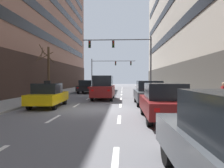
{
  "coord_description": "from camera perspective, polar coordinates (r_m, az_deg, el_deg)",
  "views": [
    {
      "loc": [
        1.72,
        -12.84,
        1.89
      ],
      "look_at": [
        0.14,
        17.77,
        1.09
      ],
      "focal_mm": 34.33,
      "sensor_mm": 36.0,
      "label": 1
    }
  ],
  "objects": [
    {
      "name": "ground_plane",
      "position": [
        13.09,
        -4.65,
        -6.82
      ],
      "size": [
        120.0,
        120.0,
        0.0
      ],
      "primitive_type": "plane",
      "color": "slate"
    },
    {
      "name": "lane_stripe_l2_s4",
      "position": [
        14.96,
        2.27,
        -5.75
      ],
      "size": [
        0.16,
        2.0,
        0.01
      ],
      "primitive_type": "cube",
      "color": "silver",
      "rests_on": "ground"
    },
    {
      "name": "car_driving_2",
      "position": [
        27.78,
        -6.77,
        -0.72
      ],
      "size": [
        1.98,
        4.49,
        1.67
      ],
      "color": "black",
      "rests_on": "ground"
    },
    {
      "name": "taxi_driving_0",
      "position": [
        14.74,
        -16.63,
        -2.89
      ],
      "size": [
        1.92,
        4.27,
        1.75
      ],
      "color": "black",
      "rests_on": "ground"
    },
    {
      "name": "lane_stripe_l2_s3",
      "position": [
        10.02,
        1.93,
        -9.37
      ],
      "size": [
        0.16,
        2.0,
        0.01
      ],
      "primitive_type": "cube",
      "color": "silver",
      "rests_on": "ground"
    },
    {
      "name": "lane_stripe_l1_s10",
      "position": [
        44.99,
        -1.2,
        -0.9
      ],
      "size": [
        0.16,
        2.0,
        0.01
      ],
      "primitive_type": "cube",
      "color": "silver",
      "rests_on": "ground"
    },
    {
      "name": "traffic_signal_0",
      "position": [
        25.89,
        4.16,
        8.35
      ],
      "size": [
        8.24,
        0.35,
        6.68
      ],
      "color": "#4C4C51",
      "rests_on": "sidewalk_right"
    },
    {
      "name": "lane_stripe_l1_s4",
      "position": [
        15.31,
        -9.41,
        -5.6
      ],
      "size": [
        0.16,
        2.0,
        0.01
      ],
      "primitive_type": "cube",
      "color": "silver",
      "rests_on": "ground"
    },
    {
      "name": "pedestrian_0",
      "position": [
        12.5,
        27.61,
        -2.62
      ],
      "size": [
        0.25,
        0.53,
        1.55
      ],
      "color": "black",
      "rests_on": "sidewalk_right"
    },
    {
      "name": "car_parked_1",
      "position": [
        10.01,
        13.68,
        -4.67
      ],
      "size": [
        1.87,
        4.47,
        1.67
      ],
      "color": "black",
      "rests_on": "ground"
    },
    {
      "name": "lane_stripe_l2_s8",
      "position": [
        34.89,
        2.66,
        -1.6
      ],
      "size": [
        0.16,
        2.0,
        0.01
      ],
      "primitive_type": "cube",
      "color": "silver",
      "rests_on": "ground"
    },
    {
      "name": "lane_stripe_l2_s2",
      "position": [
        5.2,
        0.88,
        -19.83
      ],
      "size": [
        0.16,
        2.0,
        0.01
      ],
      "primitive_type": "cube",
      "color": "silver",
      "rests_on": "ground"
    },
    {
      "name": "lane_stripe_l1_s8",
      "position": [
        35.04,
        -2.39,
        -1.58
      ],
      "size": [
        0.16,
        2.0,
        0.01
      ],
      "primitive_type": "cube",
      "color": "silver",
      "rests_on": "ground"
    },
    {
      "name": "sidewalk_right",
      "position": [
        13.76,
        22.68,
        -6.22
      ],
      "size": [
        3.42,
        80.0,
        0.14
      ],
      "primitive_type": "cube",
      "color": "gray",
      "rests_on": "ground"
    },
    {
      "name": "lane_stripe_l1_s7",
      "position": [
        30.07,
        -3.28,
        -2.1
      ],
      "size": [
        0.16,
        2.0,
        0.01
      ],
      "primitive_type": "cube",
      "color": "silver",
      "rests_on": "ground"
    },
    {
      "name": "car_driving_1",
      "position": [
        19.13,
        -2.34,
        -0.98
      ],
      "size": [
        1.88,
        4.42,
        2.13
      ],
      "color": "black",
      "rests_on": "ground"
    },
    {
      "name": "lane_stripe_l2_s9",
      "position": [
        39.88,
        2.7,
        -1.21
      ],
      "size": [
        0.16,
        2.0,
        0.01
      ],
      "primitive_type": "cube",
      "color": "silver",
      "rests_on": "ground"
    },
    {
      "name": "lane_stripe_l1_s6",
      "position": [
        25.12,
        -4.51,
        -2.81
      ],
      "size": [
        0.16,
        2.0,
        0.01
      ],
      "primitive_type": "cube",
      "color": "silver",
      "rests_on": "ground"
    },
    {
      "name": "lane_stripe_l1_s9",
      "position": [
        40.01,
        -1.72,
        -1.2
      ],
      "size": [
        0.16,
        2.0,
        0.01
      ],
      "primitive_type": "cube",
      "color": "silver",
      "rests_on": "ground"
    },
    {
      "name": "lane_stripe_l2_s10",
      "position": [
        44.88,
        2.73,
        -0.9
      ],
      "size": [
        0.16,
        2.0,
        0.01
      ],
      "primitive_type": "cube",
      "color": "silver",
      "rests_on": "ground"
    },
    {
      "name": "lane_stripe_l2_s7",
      "position": [
        29.9,
        2.61,
        -2.12
      ],
      "size": [
        0.16,
        2.0,
        0.01
      ],
      "primitive_type": "cube",
      "color": "silver",
      "rests_on": "ground"
    },
    {
      "name": "lane_stripe_l1_s3",
      "position": [
        10.53,
        -15.31,
        -8.88
      ],
      "size": [
        0.16,
        2.0,
        0.01
      ],
      "primitive_type": "cube",
      "color": "silver",
      "rests_on": "ground"
    },
    {
      "name": "lane_stripe_l2_s6",
      "position": [
        24.91,
        2.55,
        -2.84
      ],
      "size": [
        0.16,
        2.0,
        0.01
      ],
      "primitive_type": "cube",
      "color": "silver",
      "rests_on": "ground"
    },
    {
      "name": "lane_stripe_l2_s5",
      "position": [
        19.93,
        2.44,
        -3.93
      ],
      "size": [
        0.16,
        2.0,
        0.01
      ],
      "primitive_type": "cube",
      "color": "silver",
      "rests_on": "ground"
    },
    {
      "name": "lane_stripe_l1_s5",
      "position": [
        20.19,
        -6.36,
        -3.87
      ],
      "size": [
        0.16,
        2.0,
        0.01
      ],
      "primitive_type": "cube",
      "color": "silver",
      "rests_on": "ground"
    },
    {
      "name": "traffic_signal_1",
      "position": [
        46.28,
        -1.22,
        4.68
      ],
      "size": [
        9.45,
        0.34,
        6.01
      ],
      "color": "#4C4C51",
      "rests_on": "sidewalk_left"
    },
    {
      "name": "street_tree_0",
      "position": [
        23.19,
        -16.69,
        3.89
      ],
      "size": [
        1.73,
        2.08,
        5.31
      ],
      "color": "#4C3823",
      "rests_on": "sidewalk_left"
    },
    {
      "name": "car_parked_2",
      "position": [
        15.7,
        9.76,
        -2.32
      ],
      "size": [
        1.97,
        4.62,
        1.73
      ],
      "color": "black",
      "rests_on": "ground"
    }
  ]
}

